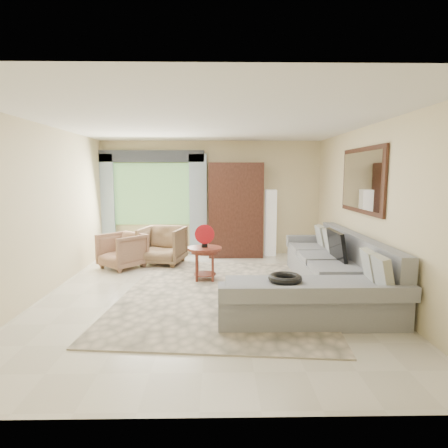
{
  "coord_description": "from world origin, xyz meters",
  "views": [
    {
      "loc": [
        0.15,
        -5.64,
        1.85
      ],
      "look_at": [
        0.25,
        0.35,
        1.05
      ],
      "focal_mm": 30.0,
      "sensor_mm": 36.0,
      "label": 1
    }
  ],
  "objects_px": {
    "tv_screen": "(337,245)",
    "coffee_table": "(205,263)",
    "armchair_left": "(122,251)",
    "armoire": "(236,210)",
    "armchair_right": "(163,245)",
    "potted_plant": "(123,243)",
    "floor_lamp": "(270,223)",
    "sectional_sofa": "(326,279)"
  },
  "relations": [
    {
      "from": "tv_screen",
      "to": "coffee_table",
      "type": "bearing_deg",
      "value": 166.04
    },
    {
      "from": "armchair_left",
      "to": "armoire",
      "type": "relative_size",
      "value": 0.36
    },
    {
      "from": "armchair_right",
      "to": "potted_plant",
      "type": "relative_size",
      "value": 1.46
    },
    {
      "from": "tv_screen",
      "to": "coffee_table",
      "type": "relative_size",
      "value": 1.25
    },
    {
      "from": "floor_lamp",
      "to": "tv_screen",
      "type": "bearing_deg",
      "value": -74.81
    },
    {
      "from": "coffee_table",
      "to": "sectional_sofa",
      "type": "bearing_deg",
      "value": -26.02
    },
    {
      "from": "floor_lamp",
      "to": "armchair_left",
      "type": "bearing_deg",
      "value": -159.83
    },
    {
      "from": "armoire",
      "to": "floor_lamp",
      "type": "xyz_separation_m",
      "value": [
        0.8,
        0.06,
        -0.3
      ]
    },
    {
      "from": "coffee_table",
      "to": "floor_lamp",
      "type": "relative_size",
      "value": 0.39
    },
    {
      "from": "armchair_left",
      "to": "tv_screen",
      "type": "bearing_deg",
      "value": 19.43
    },
    {
      "from": "sectional_sofa",
      "to": "coffee_table",
      "type": "xyz_separation_m",
      "value": [
        -1.86,
        0.91,
        0.03
      ]
    },
    {
      "from": "sectional_sofa",
      "to": "armoire",
      "type": "relative_size",
      "value": 1.65
    },
    {
      "from": "armoire",
      "to": "floor_lamp",
      "type": "distance_m",
      "value": 0.86
    },
    {
      "from": "floor_lamp",
      "to": "potted_plant",
      "type": "bearing_deg",
      "value": 179.72
    },
    {
      "from": "potted_plant",
      "to": "armoire",
      "type": "height_order",
      "value": "armoire"
    },
    {
      "from": "potted_plant",
      "to": "armoire",
      "type": "relative_size",
      "value": 0.28
    },
    {
      "from": "coffee_table",
      "to": "potted_plant",
      "type": "bearing_deg",
      "value": 133.3
    },
    {
      "from": "potted_plant",
      "to": "armchair_right",
      "type": "bearing_deg",
      "value": -38.83
    },
    {
      "from": "tv_screen",
      "to": "potted_plant",
      "type": "relative_size",
      "value": 1.27
    },
    {
      "from": "potted_plant",
      "to": "sectional_sofa",
      "type": "bearing_deg",
      "value": -37.99
    },
    {
      "from": "sectional_sofa",
      "to": "armchair_left",
      "type": "xyz_separation_m",
      "value": [
        -3.53,
        1.82,
        0.06
      ]
    },
    {
      "from": "potted_plant",
      "to": "floor_lamp",
      "type": "xyz_separation_m",
      "value": [
        3.37,
        -0.02,
        0.46
      ]
    },
    {
      "from": "armoire",
      "to": "floor_lamp",
      "type": "relative_size",
      "value": 1.4
    },
    {
      "from": "tv_screen",
      "to": "armoire",
      "type": "distance_m",
      "value": 2.95
    },
    {
      "from": "sectional_sofa",
      "to": "coffee_table",
      "type": "bearing_deg",
      "value": 153.98
    },
    {
      "from": "coffee_table",
      "to": "armoire",
      "type": "xyz_separation_m",
      "value": [
        0.63,
        1.99,
        0.74
      ]
    },
    {
      "from": "coffee_table",
      "to": "armchair_right",
      "type": "distance_m",
      "value": 1.54
    },
    {
      "from": "sectional_sofa",
      "to": "armchair_right",
      "type": "distance_m",
      "value": 3.51
    },
    {
      "from": "armchair_right",
      "to": "armoire",
      "type": "xyz_separation_m",
      "value": [
        1.54,
        0.75,
        0.66
      ]
    },
    {
      "from": "tv_screen",
      "to": "potted_plant",
      "type": "bearing_deg",
      "value": 147.51
    },
    {
      "from": "armchair_right",
      "to": "tv_screen",
      "type": "bearing_deg",
      "value": -17.46
    },
    {
      "from": "armchair_right",
      "to": "floor_lamp",
      "type": "xyz_separation_m",
      "value": [
        2.34,
        0.81,
        0.36
      ]
    },
    {
      "from": "armchair_left",
      "to": "potted_plant",
      "type": "xyz_separation_m",
      "value": [
        -0.28,
        1.15,
        -0.06
      ]
    },
    {
      "from": "armchair_left",
      "to": "armchair_right",
      "type": "relative_size",
      "value": 0.89
    },
    {
      "from": "sectional_sofa",
      "to": "tv_screen",
      "type": "height_order",
      "value": "tv_screen"
    },
    {
      "from": "potted_plant",
      "to": "armoire",
      "type": "xyz_separation_m",
      "value": [
        2.57,
        -0.08,
        0.76
      ]
    },
    {
      "from": "armchair_right",
      "to": "sectional_sofa",
      "type": "bearing_deg",
      "value": -25.04
    },
    {
      "from": "armchair_right",
      "to": "armoire",
      "type": "height_order",
      "value": "armoire"
    },
    {
      "from": "potted_plant",
      "to": "armoire",
      "type": "bearing_deg",
      "value": -1.7
    },
    {
      "from": "sectional_sofa",
      "to": "armchair_left",
      "type": "bearing_deg",
      "value": 152.73
    },
    {
      "from": "coffee_table",
      "to": "potted_plant",
      "type": "xyz_separation_m",
      "value": [
        -1.95,
        2.06,
        -0.02
      ]
    },
    {
      "from": "coffee_table",
      "to": "armchair_right",
      "type": "bearing_deg",
      "value": 126.5
    }
  ]
}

